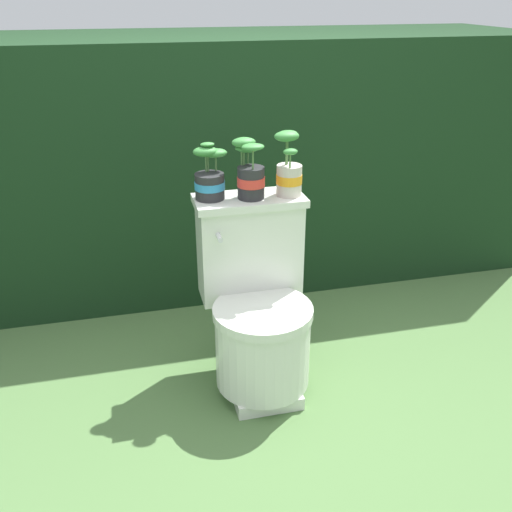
# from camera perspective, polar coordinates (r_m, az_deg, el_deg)

# --- Properties ---
(ground_plane) EXTENTS (12.00, 12.00, 0.00)m
(ground_plane) POSITION_cam_1_polar(r_m,az_deg,el_deg) (2.40, 0.55, -14.02)
(ground_plane) COLOR #4C703D
(hedge_backdrop) EXTENTS (3.63, 0.99, 1.31)m
(hedge_backdrop) POSITION_cam_1_polar(r_m,az_deg,el_deg) (3.25, -5.13, 9.72)
(hedge_backdrop) COLOR black
(hedge_backdrop) RESTS_ON ground
(toilet) EXTENTS (0.44, 0.52, 0.78)m
(toilet) POSITION_cam_1_polar(r_m,az_deg,el_deg) (2.31, 0.16, -5.37)
(toilet) COLOR silver
(toilet) RESTS_ON ground
(potted_plant_left) EXTENTS (0.14, 0.13, 0.21)m
(potted_plant_left) POSITION_cam_1_polar(r_m,az_deg,el_deg) (2.22, -4.66, 7.75)
(potted_plant_left) COLOR #262628
(potted_plant_left) RESTS_ON toilet
(potted_plant_midleft) EXTENTS (0.12, 0.13, 0.23)m
(potted_plant_midleft) POSITION_cam_1_polar(r_m,az_deg,el_deg) (2.21, -0.59, 8.23)
(potted_plant_midleft) COLOR #262628
(potted_plant_midleft) RESTS_ON toilet
(potted_plant_middle) EXTENTS (0.11, 0.11, 0.25)m
(potted_plant_middle) POSITION_cam_1_polar(r_m,az_deg,el_deg) (2.25, 3.30, 8.51)
(potted_plant_middle) COLOR beige
(potted_plant_middle) RESTS_ON toilet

